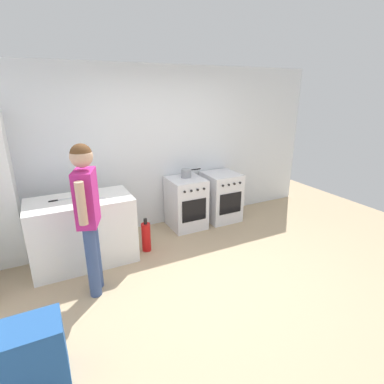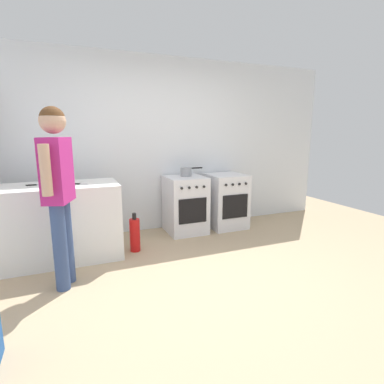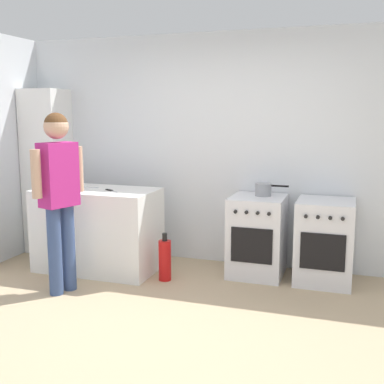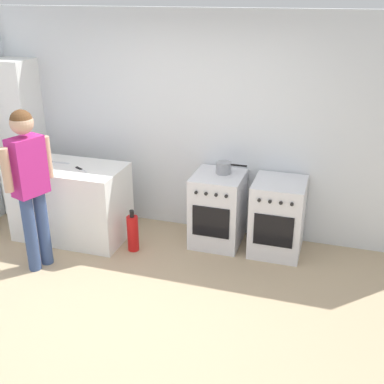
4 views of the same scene
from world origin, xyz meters
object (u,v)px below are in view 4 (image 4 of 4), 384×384
object	(u,v)px
oven_left	(218,209)
fire_extinguisher	(133,233)
pot	(224,168)
knife_carving	(55,162)
oven_right	(278,217)
larder_cabinet	(21,139)
person	(29,176)
knife_paring	(80,169)

from	to	relation	value
oven_left	fire_extinguisher	distance (m)	1.01
pot	knife_carving	xyz separation A→B (m)	(-1.94, -0.38, -0.01)
oven_left	pot	size ratio (longest dim) A/B	2.43
oven_right	larder_cabinet	world-z (taller)	larder_cabinet
knife_carving	person	distance (m)	0.83
oven_left	person	xyz separation A→B (m)	(-1.69, -1.10, 0.62)
pot	oven_right	bearing A→B (deg)	-5.91
oven_left	oven_right	world-z (taller)	same
person	oven_left	bearing A→B (deg)	33.07
oven_left	larder_cabinet	world-z (taller)	larder_cabinet
oven_right	pot	xyz separation A→B (m)	(-0.65, 0.07, 0.49)
oven_right	fire_extinguisher	xyz separation A→B (m)	(-1.56, -0.48, -0.21)
knife_carving	larder_cabinet	bearing A→B (deg)	151.25
pot	person	size ratio (longest dim) A/B	0.20
person	fire_extinguisher	xyz separation A→B (m)	(0.82, 0.62, -0.83)
knife_paring	larder_cabinet	world-z (taller)	larder_cabinet
pot	person	distance (m)	2.09
knife_carving	knife_paring	xyz separation A→B (m)	(0.40, -0.12, 0.00)
oven_right	fire_extinguisher	size ratio (longest dim) A/B	1.70
oven_left	oven_right	size ratio (longest dim) A/B	1.00
knife_paring	oven_left	bearing A→B (deg)	15.93
person	larder_cabinet	bearing A→B (deg)	128.75
knife_paring	person	xyz separation A→B (m)	(-0.19, -0.67, 0.14)
pot	larder_cabinet	distance (m)	2.69
knife_carving	person	bearing A→B (deg)	-74.77
fire_extinguisher	knife_paring	bearing A→B (deg)	175.46
oven_left	knife_paring	size ratio (longest dim) A/B	4.32
oven_left	oven_right	xyz separation A→B (m)	(0.69, 0.00, 0.00)
knife_carving	fire_extinguisher	size ratio (longest dim) A/B	0.66
larder_cabinet	person	bearing A→B (deg)	-51.25
larder_cabinet	oven_left	bearing A→B (deg)	-2.21
person	larder_cabinet	xyz separation A→B (m)	(-0.96, 1.20, -0.05)
oven_right	pot	size ratio (longest dim) A/B	2.43
oven_left	person	size ratio (longest dim) A/B	0.49
oven_right	larder_cabinet	bearing A→B (deg)	178.25
knife_paring	larder_cabinet	bearing A→B (deg)	155.26
pot	knife_paring	xyz separation A→B (m)	(-1.54, -0.50, -0.01)
oven_right	oven_left	bearing A→B (deg)	-180.00
knife_carving	fire_extinguisher	bearing A→B (deg)	-9.33
knife_carving	person	xyz separation A→B (m)	(0.22, -0.79, 0.14)
knife_paring	fire_extinguisher	distance (m)	0.93
pot	fire_extinguisher	xyz separation A→B (m)	(-0.91, -0.55, -0.70)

